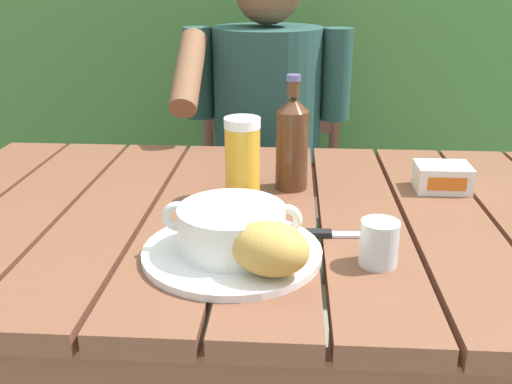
% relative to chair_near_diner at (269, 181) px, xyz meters
% --- Properties ---
extents(dining_table, '(1.42, 0.83, 0.73)m').
position_rel_chair_near_diner_xyz_m(dining_table, '(0.05, -0.85, 0.16)').
color(dining_table, brown).
rests_on(dining_table, ground_plane).
extents(chair_near_diner, '(0.49, 0.47, 0.97)m').
position_rel_chair_near_diner_xyz_m(chair_near_diner, '(0.00, 0.00, 0.00)').
color(chair_near_diner, brown).
rests_on(chair_near_diner, ground_plane).
extents(person_eating, '(0.48, 0.47, 1.22)m').
position_rel_chair_near_diner_xyz_m(person_eating, '(-0.00, -0.20, 0.23)').
color(person_eating, '#23443F').
rests_on(person_eating, ground_plane).
extents(serving_plate, '(0.28, 0.28, 0.01)m').
position_rel_chair_near_diner_xyz_m(serving_plate, '(-0.01, -1.04, 0.26)').
color(serving_plate, white).
rests_on(serving_plate, dining_table).
extents(soup_bowl, '(0.22, 0.17, 0.08)m').
position_rel_chair_near_diner_xyz_m(soup_bowl, '(-0.01, -1.04, 0.30)').
color(soup_bowl, white).
rests_on(soup_bowl, serving_plate).
extents(bread_roll, '(0.13, 0.11, 0.08)m').
position_rel_chair_near_diner_xyz_m(bread_roll, '(0.05, -1.12, 0.30)').
color(bread_roll, gold).
rests_on(bread_roll, serving_plate).
extents(beer_glass, '(0.07, 0.07, 0.16)m').
position_rel_chair_near_diner_xyz_m(beer_glass, '(-0.02, -0.79, 0.33)').
color(beer_glass, gold).
rests_on(beer_glass, dining_table).
extents(beer_bottle, '(0.07, 0.07, 0.23)m').
position_rel_chair_near_diner_xyz_m(beer_bottle, '(0.08, -0.73, 0.35)').
color(beer_bottle, '#4F2D19').
rests_on(beer_bottle, dining_table).
extents(water_glass_small, '(0.06, 0.06, 0.07)m').
position_rel_chair_near_diner_xyz_m(water_glass_small, '(0.21, -1.05, 0.29)').
color(water_glass_small, silver).
rests_on(water_glass_small, dining_table).
extents(butter_tub, '(0.11, 0.08, 0.05)m').
position_rel_chair_near_diner_xyz_m(butter_tub, '(0.39, -0.72, 0.28)').
color(butter_tub, white).
rests_on(butter_tub, dining_table).
extents(table_knife, '(0.17, 0.03, 0.01)m').
position_rel_chair_near_diner_xyz_m(table_knife, '(0.14, -0.96, 0.26)').
color(table_knife, silver).
rests_on(table_knife, dining_table).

